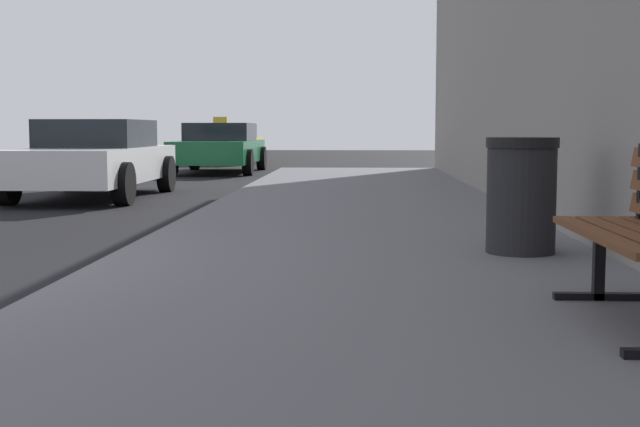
% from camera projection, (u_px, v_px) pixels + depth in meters
% --- Properties ---
extents(sidewalk, '(4.00, 32.00, 0.15)m').
position_uv_depth(sidewalk, '(368.00, 285.00, 5.81)').
color(sidewalk, '#5B5B60').
rests_on(sidewalk, ground_plane).
extents(trash_bin, '(0.56, 0.56, 0.91)m').
position_uv_depth(trash_bin, '(521.00, 195.00, 6.77)').
color(trash_bin, black).
rests_on(trash_bin, sidewalk).
extents(car_white, '(1.95, 4.43, 1.27)m').
position_uv_depth(car_white, '(95.00, 158.00, 14.11)').
color(car_white, white).
rests_on(car_white, ground_plane).
extents(car_green, '(2.07, 4.58, 1.43)m').
position_uv_depth(car_green, '(220.00, 147.00, 22.29)').
color(car_green, '#196638').
rests_on(car_green, ground_plane).
extents(car_yellow, '(2.00, 4.22, 1.27)m').
position_uv_depth(car_yellow, '(229.00, 143.00, 28.56)').
color(car_yellow, yellow).
rests_on(car_yellow, ground_plane).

